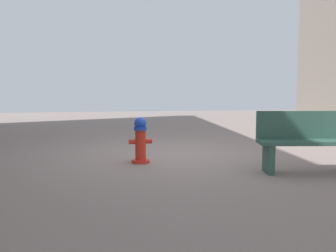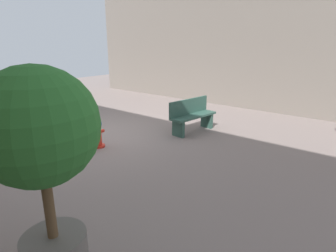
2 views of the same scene
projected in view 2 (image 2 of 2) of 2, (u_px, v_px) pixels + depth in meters
name	position (u px, v px, depth m)	size (l,w,h in m)	color
ground_plane	(102.00, 134.00, 8.07)	(23.40, 23.40, 0.00)	gray
fire_hydrant	(97.00, 132.00, 7.01)	(0.42, 0.39, 0.80)	red
bench_near	(192.00, 115.00, 8.22)	(1.61, 0.64, 0.95)	#33594C
planter_tree	(41.00, 146.00, 2.78)	(1.20, 1.20, 2.36)	slate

